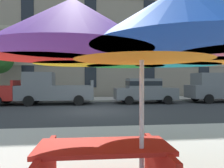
% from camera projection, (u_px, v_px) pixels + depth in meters
% --- Properties ---
extents(ground_plane, '(120.00, 120.00, 0.00)m').
position_uv_depth(ground_plane, '(95.00, 111.00, 11.75)').
color(ground_plane, '#2D3033').
extents(sidewalk_far, '(56.00, 3.60, 0.12)m').
position_uv_depth(sidewalk_far, '(91.00, 99.00, 18.49)').
color(sidewalk_far, '#B2ADA3').
rests_on(sidewalk_far, ground).
extents(apartment_building, '(39.70, 12.08, 12.80)m').
position_uv_depth(apartment_building, '(89.00, 41.00, 26.52)').
color(apartment_building, gray).
rests_on(apartment_building, ground).
extents(pickup_gray, '(5.10, 2.12, 2.20)m').
position_uv_depth(pickup_gray, '(52.00, 89.00, 15.06)').
color(pickup_gray, slate).
rests_on(pickup_gray, ground).
extents(sedan_gray, '(4.40, 1.98, 1.78)m').
position_uv_depth(sedan_gray, '(144.00, 90.00, 15.86)').
color(sedan_gray, slate).
rests_on(sedan_gray, ground).
extents(pickup_gray_midblock, '(5.10, 2.12, 2.20)m').
position_uv_depth(pickup_gray_midblock, '(218.00, 89.00, 16.57)').
color(pickup_gray_midblock, slate).
rests_on(pickup_gray_midblock, ground).
extents(patio_umbrella, '(3.74, 3.74, 2.43)m').
position_uv_depth(patio_umbrella, '(142.00, 42.00, 2.81)').
color(patio_umbrella, silver).
rests_on(patio_umbrella, ground).
extents(picnic_table, '(1.84, 1.57, 0.77)m').
position_uv_depth(picnic_table, '(104.00, 165.00, 2.99)').
color(picnic_table, red).
rests_on(picnic_table, ground).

